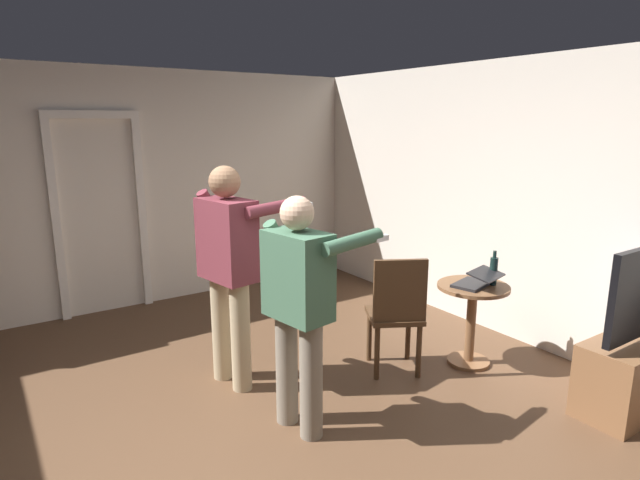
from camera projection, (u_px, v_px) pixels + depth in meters
name	position (u px, v px, depth m)	size (l,w,h in m)	color
ground_plane	(239.00, 470.00, 3.08)	(7.15, 7.15, 0.00)	brown
wall_back	(99.00, 192.00, 5.47)	(6.26, 0.12, 2.58)	silver
wall_right	(559.00, 208.00, 4.46)	(0.12, 6.74, 2.58)	silver
doorway_frame	(99.00, 200.00, 5.40)	(0.93, 0.08, 2.13)	white
tv_flatscreen	(639.00, 359.00, 3.71)	(1.10, 0.40, 1.22)	brown
side_table	(472.00, 311.00, 4.34)	(0.59, 0.59, 0.70)	brown
laptop	(476.00, 281.00, 4.23)	(0.39, 0.40, 0.15)	black
bottle_on_table	(494.00, 270.00, 4.27)	(0.06, 0.06, 0.29)	black
wooden_chair	(397.00, 310.00, 4.16)	(0.57, 0.57, 0.99)	#4C331E
person_blue_shirt	(299.00, 299.00, 3.31)	(0.75, 0.61, 1.58)	gray
person_striped_shirt	(229.00, 260.00, 3.89)	(0.81, 0.64, 1.71)	tan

